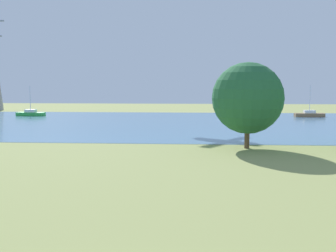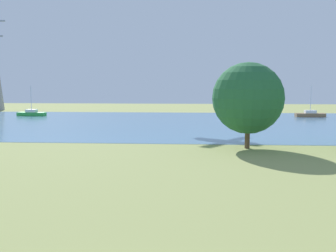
{
  "view_description": "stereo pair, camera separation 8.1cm",
  "coord_description": "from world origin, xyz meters",
  "px_view_note": "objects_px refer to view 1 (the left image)",
  "views": [
    {
      "loc": [
        2.1,
        -8.59,
        5.82
      ],
      "look_at": [
        0.24,
        19.27,
        2.85
      ],
      "focal_mm": 44.62,
      "sensor_mm": 36.0,
      "label": 1
    },
    {
      "loc": [
        2.18,
        -8.59,
        5.82
      ],
      "look_at": [
        0.24,
        19.27,
        2.85
      ],
      "focal_mm": 44.62,
      "sensor_mm": 36.0,
      "label": 2
    }
  ],
  "objects_px": {
    "sailboat_white": "(241,119)",
    "sailboat_green": "(31,113)",
    "sailboat_brown": "(309,114)",
    "tree_west_near": "(248,98)"
  },
  "relations": [
    {
      "from": "sailboat_white",
      "to": "sailboat_green",
      "type": "bearing_deg",
      "value": 166.47
    },
    {
      "from": "sailboat_brown",
      "to": "tree_west_near",
      "type": "bearing_deg",
      "value": -112.97
    },
    {
      "from": "sailboat_green",
      "to": "tree_west_near",
      "type": "distance_m",
      "value": 46.37
    },
    {
      "from": "sailboat_green",
      "to": "sailboat_white",
      "type": "xyz_separation_m",
      "value": [
        34.75,
        -8.36,
        0.01
      ]
    },
    {
      "from": "tree_west_near",
      "to": "sailboat_green",
      "type": "bearing_deg",
      "value": 135.0
    },
    {
      "from": "sailboat_white",
      "to": "tree_west_near",
      "type": "xyz_separation_m",
      "value": [
        -2.08,
        -24.31,
        3.95
      ]
    },
    {
      "from": "sailboat_white",
      "to": "tree_west_near",
      "type": "distance_m",
      "value": 24.72
    },
    {
      "from": "sailboat_white",
      "to": "tree_west_near",
      "type": "bearing_deg",
      "value": -94.88
    },
    {
      "from": "sailboat_green",
      "to": "sailboat_white",
      "type": "bearing_deg",
      "value": -13.53
    },
    {
      "from": "sailboat_brown",
      "to": "tree_west_near",
      "type": "relative_size",
      "value": 0.7
    }
  ]
}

